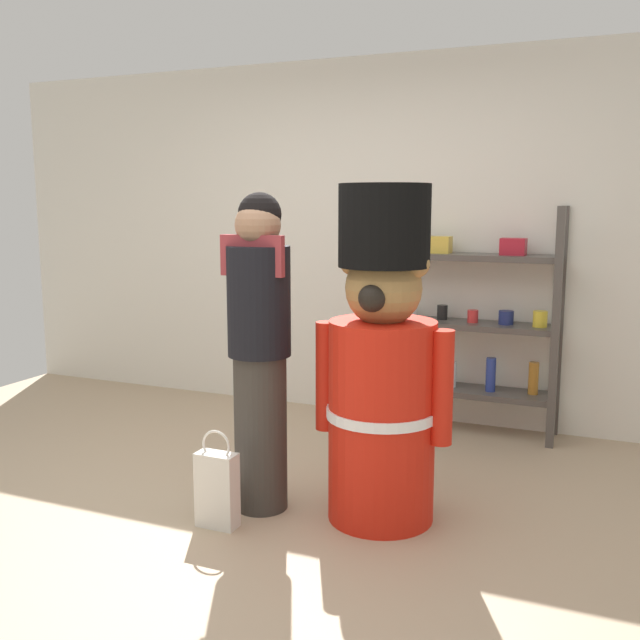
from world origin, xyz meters
The scene contains 6 objects.
ground_plane centered at (0.00, 0.00, 0.00)m, with size 6.40×6.40×0.00m, color tan.
back_wall centered at (0.00, 2.20, 1.30)m, with size 6.40×0.12×2.60m, color silver.
merchandise_shelf centered at (0.76, 1.98, 0.77)m, with size 1.16×0.35×1.55m.
teddy_bear_guard centered at (0.64, 0.39, 0.76)m, with size 0.70×0.55×1.66m.
person_shopper centered at (0.03, 0.27, 0.86)m, with size 0.33×0.32×1.62m.
shopping_bag centered at (-0.07, -0.02, 0.19)m, with size 0.20×0.10×0.49m.
Camera 1 is at (1.71, -2.91, 1.57)m, focal length 40.69 mm.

